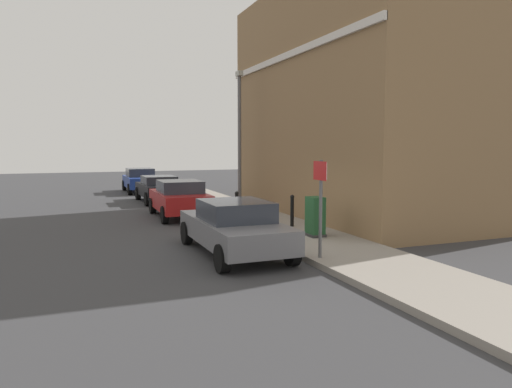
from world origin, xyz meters
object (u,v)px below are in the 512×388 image
at_px(car_red, 180,198).
at_px(lamppost, 240,133).
at_px(car_blue, 140,180).
at_px(bollard_near_cabinet, 292,210).
at_px(bollard_far_kerb, 237,205).
at_px(car_grey, 234,227).
at_px(utility_cabinet, 315,218).
at_px(street_sign, 320,194).
at_px(car_black, 159,188).

bearing_deg(car_red, lamppost, -70.43).
xyz_separation_m(car_blue, lamppost, (2.86, -9.75, 2.56)).
relative_size(bollard_near_cabinet, bollard_far_kerb, 1.00).
xyz_separation_m(bollard_far_kerb, lamppost, (1.34, 3.49, 2.60)).
distance_m(car_grey, utility_cabinet, 2.82).
bearing_deg(car_blue, street_sign, -175.48).
distance_m(car_red, bollard_near_cabinet, 5.11).
height_order(car_grey, utility_cabinet, car_grey).
distance_m(car_red, street_sign, 8.64).
height_order(utility_cabinet, lamppost, lamppost).
relative_size(car_black, bollard_far_kerb, 3.84).
relative_size(car_red, utility_cabinet, 3.43).
height_order(bollard_far_kerb, street_sign, street_sign).
distance_m(car_red, utility_cabinet, 6.61).
xyz_separation_m(car_grey, utility_cabinet, (2.73, 0.73, -0.03)).
bearing_deg(car_black, lamppost, -149.55).
relative_size(car_blue, bollard_far_kerb, 3.80).
xyz_separation_m(car_red, bollard_far_kerb, (1.47, -2.53, -0.04)).
bearing_deg(car_blue, car_black, -178.20).
xyz_separation_m(car_blue, utility_cabinet, (2.71, -16.77, -0.06)).
height_order(car_red, street_sign, street_sign).
distance_m(car_blue, lamppost, 10.48).
height_order(utility_cabinet, street_sign, street_sign).
bearing_deg(car_red, bollard_far_kerb, -149.10).
relative_size(car_blue, street_sign, 1.72).
relative_size(car_red, street_sign, 1.72).
xyz_separation_m(bollard_far_kerb, street_sign, (0.02, -5.94, 0.96)).
xyz_separation_m(car_black, car_blue, (-0.17, 5.37, 0.05)).
height_order(car_grey, street_sign, street_sign).
distance_m(utility_cabinet, street_sign, 2.86).
bearing_deg(utility_cabinet, car_blue, 99.18).
relative_size(bollard_far_kerb, lamppost, 0.18).
bearing_deg(street_sign, car_red, 99.99).
bearing_deg(bollard_far_kerb, car_grey, -109.82).
relative_size(car_red, car_black, 0.99).
bearing_deg(lamppost, bollard_near_cabinet, -90.50).
xyz_separation_m(car_black, bollard_far_kerb, (1.34, -7.88, 0.02)).
bearing_deg(lamppost, car_grey, -110.37).
height_order(car_grey, bollard_far_kerb, car_grey).
distance_m(car_grey, car_blue, 17.49).
bearing_deg(street_sign, bollard_near_cabinet, 72.93).
distance_m(car_black, bollard_near_cabinet, 10.00).
height_order(car_grey, bollard_near_cabinet, car_grey).
bearing_deg(street_sign, car_blue, 94.56).
bearing_deg(car_blue, utility_cabinet, -170.86).
distance_m(car_blue, utility_cabinet, 16.98).
bearing_deg(bollard_far_kerb, car_red, 120.24).
height_order(car_black, car_blue, car_blue).
xyz_separation_m(car_red, bollard_near_cabinet, (2.77, -4.30, -0.04)).
height_order(car_blue, bollard_far_kerb, car_blue).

